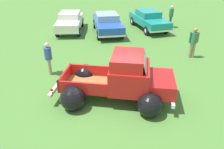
{
  "coord_description": "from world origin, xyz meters",
  "views": [
    {
      "loc": [
        -0.41,
        -7.28,
        4.92
      ],
      "look_at": [
        0.0,
        0.62,
        0.72
      ],
      "focal_mm": 34.52,
      "sensor_mm": 36.0,
      "label": 1
    }
  ],
  "objects_px": {
    "spectator_1": "(48,57)",
    "spectator_2": "(171,15)",
    "vintage_pickup_truck": "(123,82)",
    "show_car_0": "(70,21)",
    "spectator_0": "(194,41)",
    "show_car_2": "(149,19)",
    "lane_cone_0": "(139,66)",
    "show_car_1": "(107,22)"
  },
  "relations": [
    {
      "from": "vintage_pickup_truck",
      "to": "show_car_0",
      "type": "distance_m",
      "value": 10.07
    },
    {
      "from": "show_car_0",
      "to": "spectator_0",
      "type": "height_order",
      "value": "spectator_0"
    },
    {
      "from": "show_car_1",
      "to": "lane_cone_0",
      "type": "relative_size",
      "value": 7.71
    },
    {
      "from": "show_car_0",
      "to": "lane_cone_0",
      "type": "bearing_deg",
      "value": 30.68
    },
    {
      "from": "show_car_1",
      "to": "show_car_2",
      "type": "distance_m",
      "value": 3.45
    },
    {
      "from": "spectator_2",
      "to": "spectator_1",
      "type": "bearing_deg",
      "value": -125.09
    },
    {
      "from": "spectator_0",
      "to": "spectator_1",
      "type": "bearing_deg",
      "value": 106.67
    },
    {
      "from": "spectator_0",
      "to": "vintage_pickup_truck",
      "type": "bearing_deg",
      "value": 136.83
    },
    {
      "from": "show_car_2",
      "to": "spectator_2",
      "type": "bearing_deg",
      "value": 86.92
    },
    {
      "from": "show_car_1",
      "to": "lane_cone_0",
      "type": "distance_m",
      "value": 6.86
    },
    {
      "from": "spectator_1",
      "to": "spectator_2",
      "type": "distance_m",
      "value": 11.37
    },
    {
      "from": "show_car_1",
      "to": "spectator_1",
      "type": "relative_size",
      "value": 3.03
    },
    {
      "from": "show_car_2",
      "to": "lane_cone_0",
      "type": "distance_m",
      "value": 7.87
    },
    {
      "from": "show_car_1",
      "to": "spectator_2",
      "type": "bearing_deg",
      "value": 97.01
    },
    {
      "from": "show_car_2",
      "to": "spectator_1",
      "type": "relative_size",
      "value": 3.05
    },
    {
      "from": "show_car_0",
      "to": "show_car_2",
      "type": "relative_size",
      "value": 0.87
    },
    {
      "from": "show_car_1",
      "to": "vintage_pickup_truck",
      "type": "bearing_deg",
      "value": -4.1
    },
    {
      "from": "show_car_2",
      "to": "spectator_1",
      "type": "bearing_deg",
      "value": -52.45
    },
    {
      "from": "vintage_pickup_truck",
      "to": "lane_cone_0",
      "type": "bearing_deg",
      "value": 76.04
    },
    {
      "from": "show_car_0",
      "to": "spectator_2",
      "type": "distance_m",
      "value": 8.11
    },
    {
      "from": "show_car_1",
      "to": "spectator_0",
      "type": "distance_m",
      "value": 6.82
    },
    {
      "from": "vintage_pickup_truck",
      "to": "show_car_2",
      "type": "height_order",
      "value": "vintage_pickup_truck"
    },
    {
      "from": "show_car_0",
      "to": "lane_cone_0",
      "type": "relative_size",
      "value": 6.74
    },
    {
      "from": "spectator_1",
      "to": "vintage_pickup_truck",
      "type": "bearing_deg",
      "value": -49.3
    },
    {
      "from": "spectator_0",
      "to": "show_car_1",
      "type": "bearing_deg",
      "value": 47.22
    },
    {
      "from": "spectator_2",
      "to": "lane_cone_0",
      "type": "relative_size",
      "value": 2.8
    },
    {
      "from": "show_car_2",
      "to": "lane_cone_0",
      "type": "height_order",
      "value": "show_car_2"
    },
    {
      "from": "spectator_2",
      "to": "show_car_2",
      "type": "bearing_deg",
      "value": -159.41
    },
    {
      "from": "show_car_2",
      "to": "spectator_0",
      "type": "height_order",
      "value": "spectator_0"
    },
    {
      "from": "vintage_pickup_truck",
      "to": "spectator_2",
      "type": "bearing_deg",
      "value": 75.34
    },
    {
      "from": "show_car_0",
      "to": "spectator_2",
      "type": "relative_size",
      "value": 2.41
    },
    {
      "from": "vintage_pickup_truck",
      "to": "show_car_2",
      "type": "xyz_separation_m",
      "value": [
        3.01,
        9.84,
        0.03
      ]
    },
    {
      "from": "show_car_1",
      "to": "show_car_2",
      "type": "bearing_deg",
      "value": 99.05
    },
    {
      "from": "show_car_1",
      "to": "show_car_0",
      "type": "bearing_deg",
      "value": -108.31
    },
    {
      "from": "show_car_0",
      "to": "spectator_1",
      "type": "distance_m",
      "value": 7.28
    },
    {
      "from": "vintage_pickup_truck",
      "to": "spectator_0",
      "type": "xyz_separation_m",
      "value": [
        4.31,
        3.93,
        0.22
      ]
    },
    {
      "from": "vintage_pickup_truck",
      "to": "spectator_2",
      "type": "xyz_separation_m",
      "value": [
        4.9,
        10.16,
        0.25
      ]
    },
    {
      "from": "vintage_pickup_truck",
      "to": "spectator_2",
      "type": "height_order",
      "value": "vintage_pickup_truck"
    },
    {
      "from": "spectator_1",
      "to": "spectator_2",
      "type": "xyz_separation_m",
      "value": [
        8.21,
        7.87,
        0.1
      ]
    },
    {
      "from": "vintage_pickup_truck",
      "to": "spectator_2",
      "type": "distance_m",
      "value": 11.28
    },
    {
      "from": "show_car_2",
      "to": "spectator_1",
      "type": "height_order",
      "value": "spectator_1"
    },
    {
      "from": "spectator_1",
      "to": "lane_cone_0",
      "type": "bearing_deg",
      "value": -15.32
    }
  ]
}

